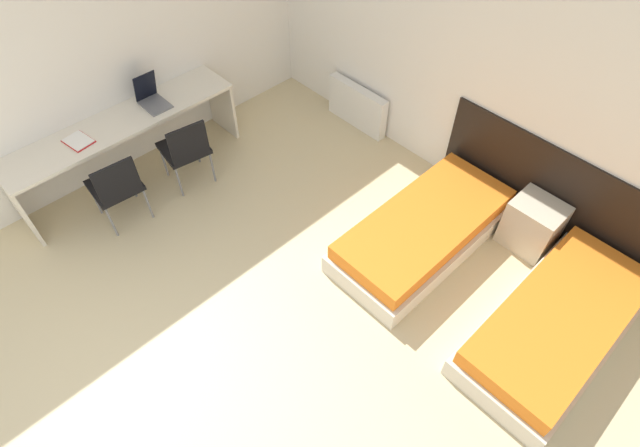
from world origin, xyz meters
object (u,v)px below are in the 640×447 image
at_px(bed_near_door, 556,324).
at_px(nightstand, 532,225).
at_px(chair_near_laptop, 185,148).
at_px(chair_near_notebook, 116,185).
at_px(bed_near_window, 424,231).
at_px(laptop, 152,98).

height_order(bed_near_door, nightstand, nightstand).
relative_size(bed_near_door, chair_near_laptop, 2.26).
bearing_deg(bed_near_door, nightstand, 133.06).
height_order(nightstand, chair_near_laptop, chair_near_laptop).
height_order(chair_near_laptop, chair_near_notebook, same).
bearing_deg(bed_near_door, chair_near_laptop, -162.95).
bearing_deg(chair_near_laptop, bed_near_window, 34.77).
bearing_deg(bed_near_door, bed_near_window, 180.00).
bearing_deg(laptop, chair_near_notebook, -56.94).
xyz_separation_m(nightstand, chair_near_notebook, (-3.07, -2.76, 0.23)).
relative_size(bed_near_door, laptop, 5.72).
xyz_separation_m(bed_near_window, bed_near_door, (1.45, 0.00, 0.00)).
relative_size(nightstand, chair_near_notebook, 0.63).
height_order(bed_near_window, nightstand, nightstand).
xyz_separation_m(nightstand, laptop, (-3.62, -1.92, 0.57)).
bearing_deg(chair_near_laptop, bed_near_door, 25.47).
relative_size(chair_near_laptop, laptop, 2.53).
xyz_separation_m(bed_near_window, chair_near_notebook, (-2.35, -1.98, 0.31)).
height_order(bed_near_door, laptop, laptop).
relative_size(bed_near_door, nightstand, 3.59).
distance_m(bed_near_door, chair_near_laptop, 3.98).
xyz_separation_m(bed_near_window, nightstand, (0.72, 0.77, 0.08)).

